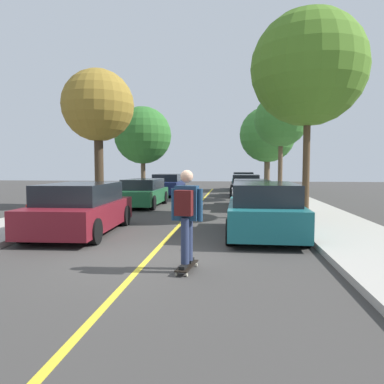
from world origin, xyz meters
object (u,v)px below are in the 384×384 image
Objects in this scene: fire_hydrant at (29,216)px; parked_car_right_near at (251,194)px; street_tree_left_nearest at (98,106)px; parked_car_left_far at (168,185)px; street_tree_right_nearest at (308,68)px; parked_car_right_nearest at (264,210)px; parked_car_right_far at (246,185)px; skateboard at (187,266)px; street_tree_left_near at (143,135)px; skateboarder at (186,212)px; parked_car_left_near at (143,193)px; parked_car_left_nearest at (81,209)px; street_tree_right_near at (281,120)px; parked_car_right_farthest at (243,181)px; street_tree_right_far at (267,135)px.

parked_car_right_near is at bearing 47.93° from fire_hydrant.
street_tree_left_nearest is (-6.87, -1.04, 3.95)m from parked_car_right_near.
parked_car_left_far is 0.61× the size of street_tree_right_nearest.
fire_hydrant is at bearing -177.73° from parked_car_right_nearest.
parked_car_right_far reaches higher than skateboard.
street_tree_right_nearest is at bearing 24.46° from fire_hydrant.
street_tree_left_near is 18.87m from skateboard.
street_tree_left_near is 18.72m from skateboarder.
parked_car_left_nearest is at bearing -90.00° from parked_car_left_near.
skateboarder reaches higher than parked_car_left_near.
parked_car_right_farthest is at bearing 100.59° from street_tree_right_near.
parked_car_right_near is 7.99m from street_tree_left_nearest.
parked_car_right_farthest is at bearing 64.30° from street_tree_left_nearest.
parked_car_left_far is at bearing 127.83° from parked_car_right_near.
parked_car_left_far is 5.10m from parked_car_right_far.
parked_car_left_nearest is 1.52m from fire_hydrant.
parked_car_left_near is at bearing -120.34° from street_tree_right_far.
parked_car_left_nearest reaches higher than parked_car_right_far.
skateboard is at bearing -98.90° from parked_car_right_near.
street_tree_left_nearest reaches higher than parked_car_right_farthest.
parked_car_right_near is 10.72m from skateboard.
street_tree_right_far reaches higher than parked_car_right_far.
fire_hydrant reaches higher than skateboard.
parked_car_left_far is at bearing 110.53° from parked_car_right_nearest.
parked_car_left_far is 6.28× the size of fire_hydrant.
street_tree_right_far reaches higher than parked_car_right_near.
parked_car_right_nearest reaches higher than parked_car_right_near.
skateboarder is at bearing -71.93° from parked_car_left_near.
street_tree_right_far is 21.07m from fire_hydrant.
street_tree_right_far reaches higher than parked_car_right_farthest.
parked_car_right_nearest is at bearing 64.91° from skateboard.
parked_car_left_near is 1.01× the size of parked_car_right_far.
street_tree_right_nearest reaches higher than street_tree_left_nearest.
street_tree_right_near is 6.72× the size of skateboard.
skateboarder is (-1.66, -23.85, 0.39)m from parked_car_right_farthest.
street_tree_right_near reaches higher than parked_car_right_far.
street_tree_right_nearest is at bearing -90.00° from street_tree_right_near.
fire_hydrant is at bearing -88.90° from street_tree_left_near.
skateboard is at bearing -103.49° from street_tree_right_near.
parked_car_right_far is 2.42× the size of skateboarder.
street_tree_left_nearest reaches higher than skateboarder.
parked_car_right_nearest is at bearing -95.43° from street_tree_right_far.
street_tree_right_near is at bearing -57.91° from parked_car_right_far.
street_tree_right_near is (6.87, 3.82, 3.80)m from parked_car_left_near.
street_tree_right_nearest is at bearing -63.06° from parked_car_right_near.
parked_car_right_near is (5.09, 7.22, -0.07)m from parked_car_left_nearest.
skateboarder is (-1.66, -10.61, 0.45)m from parked_car_right_near.
fire_hydrant is (-1.50, -0.08, -0.21)m from parked_car_left_nearest.
parked_car_right_far is at bearing 89.99° from parked_car_right_near.
street_tree_right_nearest reaches higher than street_tree_left_near.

